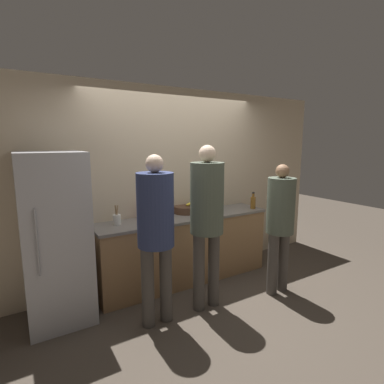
# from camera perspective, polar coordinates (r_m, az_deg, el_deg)

# --- Properties ---
(ground_plane) EXTENTS (14.00, 14.00, 0.00)m
(ground_plane) POSITION_cam_1_polar(r_m,az_deg,el_deg) (4.08, 1.00, -17.95)
(ground_plane) COLOR #4C4238
(wall_back) EXTENTS (5.20, 0.06, 2.60)m
(wall_back) POSITION_cam_1_polar(r_m,az_deg,el_deg) (4.18, -3.37, 1.50)
(wall_back) COLOR #C6B293
(wall_back) RESTS_ON ground_plane
(counter) EXTENTS (2.42, 0.58, 0.91)m
(counter) POSITION_cam_1_polar(r_m,az_deg,el_deg) (4.16, -1.43, -10.59)
(counter) COLOR #9E754C
(counter) RESTS_ON ground_plane
(refrigerator) EXTENTS (0.64, 0.72, 1.79)m
(refrigerator) POSITION_cam_1_polar(r_m,az_deg,el_deg) (3.45, -24.57, -8.01)
(refrigerator) COLOR #B7B7BC
(refrigerator) RESTS_ON ground_plane
(person_left) EXTENTS (0.37, 0.37, 1.77)m
(person_left) POSITION_cam_1_polar(r_m,az_deg,el_deg) (3.03, -6.92, -6.14)
(person_left) COLOR #4C4742
(person_left) RESTS_ON ground_plane
(person_center) EXTENTS (0.37, 0.37, 1.85)m
(person_center) POSITION_cam_1_polar(r_m,az_deg,el_deg) (3.30, 2.85, -3.84)
(person_center) COLOR #4C4742
(person_center) RESTS_ON ground_plane
(person_right) EXTENTS (0.34, 0.34, 1.62)m
(person_right) POSITION_cam_1_polar(r_m,az_deg,el_deg) (3.83, 16.44, -4.89)
(person_right) COLOR #4C4742
(person_right) RESTS_ON ground_plane
(fruit_bowl) EXTENTS (0.35, 0.35, 0.14)m
(fruit_bowl) POSITION_cam_1_polar(r_m,az_deg,el_deg) (4.17, -1.14, -3.30)
(fruit_bowl) COLOR #4C3323
(fruit_bowl) RESTS_ON counter
(utensil_crock) EXTENTS (0.09, 0.09, 0.24)m
(utensil_crock) POSITION_cam_1_polar(r_m,az_deg,el_deg) (3.69, -14.11, -5.03)
(utensil_crock) COLOR silver
(utensil_crock) RESTS_ON counter
(bottle_dark) EXTENTS (0.07, 0.07, 0.17)m
(bottle_dark) POSITION_cam_1_polar(r_m,az_deg,el_deg) (3.88, -6.88, -4.08)
(bottle_dark) COLOR #333338
(bottle_dark) RESTS_ON counter
(bottle_amber) EXTENTS (0.08, 0.08, 0.25)m
(bottle_amber) POSITION_cam_1_polar(r_m,az_deg,el_deg) (4.51, 11.56, -1.90)
(bottle_amber) COLOR brown
(bottle_amber) RESTS_ON counter
(bottle_red) EXTENTS (0.08, 0.08, 0.24)m
(bottle_red) POSITION_cam_1_polar(r_m,az_deg,el_deg) (3.88, -9.14, -3.70)
(bottle_red) COLOR red
(bottle_red) RESTS_ON counter
(cup_yellow) EXTENTS (0.09, 0.09, 0.10)m
(cup_yellow) POSITION_cam_1_polar(r_m,az_deg,el_deg) (3.71, -6.81, -5.02)
(cup_yellow) COLOR gold
(cup_yellow) RESTS_ON counter
(potted_plant) EXTENTS (0.16, 0.16, 0.24)m
(potted_plant) POSITION_cam_1_polar(r_m,az_deg,el_deg) (4.28, 4.61, -1.90)
(potted_plant) COLOR #3D3D42
(potted_plant) RESTS_ON counter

